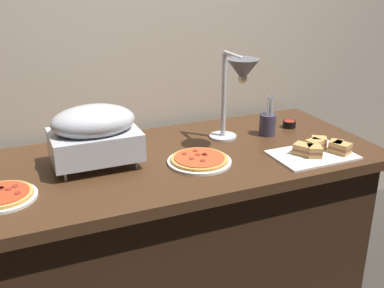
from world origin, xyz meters
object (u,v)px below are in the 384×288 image
(sandwich_platter, at_px, (317,150))
(utensil_holder, at_px, (268,124))
(pizza_plate_center, at_px, (199,160))
(chafing_dish, at_px, (94,133))
(heat_lamp, at_px, (239,78))
(pizza_plate_front, at_px, (2,196))
(sauce_cup_near, at_px, (289,124))

(sandwich_platter, distance_m, utensil_holder, 0.34)
(pizza_plate_center, relative_size, utensil_holder, 1.31)
(chafing_dish, xyz_separation_m, sandwich_platter, (0.97, -0.28, -0.13))
(heat_lamp, bearing_deg, chafing_dish, 175.65)
(chafing_dish, relative_size, sandwich_platter, 1.01)
(chafing_dish, bearing_deg, pizza_plate_front, -156.61)
(pizza_plate_front, relative_size, utensil_holder, 1.18)
(heat_lamp, bearing_deg, pizza_plate_center, -157.16)
(sandwich_platter, height_order, sauce_cup_near, sandwich_platter)
(heat_lamp, distance_m, utensil_holder, 0.38)
(pizza_plate_front, height_order, sandwich_platter, sandwich_platter)
(pizza_plate_center, xyz_separation_m, sandwich_platter, (0.54, -0.13, 0.01))
(sandwich_platter, height_order, utensil_holder, utensil_holder)
(chafing_dish, relative_size, sauce_cup_near, 5.39)
(pizza_plate_center, relative_size, sauce_cup_near, 4.10)
(heat_lamp, distance_m, pizza_plate_front, 1.12)
(pizza_plate_center, xyz_separation_m, sauce_cup_near, (0.65, 0.25, 0.01))
(heat_lamp, bearing_deg, utensil_holder, 22.27)
(chafing_dish, distance_m, heat_lamp, 0.70)
(pizza_plate_center, height_order, sauce_cup_near, sauce_cup_near)
(chafing_dish, height_order, pizza_plate_front, chafing_dish)
(sauce_cup_near, height_order, utensil_holder, utensil_holder)
(pizza_plate_center, bearing_deg, heat_lamp, 22.84)
(sandwich_platter, relative_size, sauce_cup_near, 5.32)
(pizza_plate_front, bearing_deg, sauce_cup_near, 10.32)
(chafing_dish, height_order, utensil_holder, chafing_dish)
(chafing_dish, xyz_separation_m, heat_lamp, (0.67, -0.05, 0.19))
(sauce_cup_near, bearing_deg, pizza_plate_center, -158.89)
(heat_lamp, distance_m, pizza_plate_center, 0.42)
(chafing_dish, distance_m, pizza_plate_front, 0.45)
(pizza_plate_center, xyz_separation_m, utensil_holder, (0.47, 0.20, 0.05))
(pizza_plate_center, bearing_deg, sauce_cup_near, 21.11)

